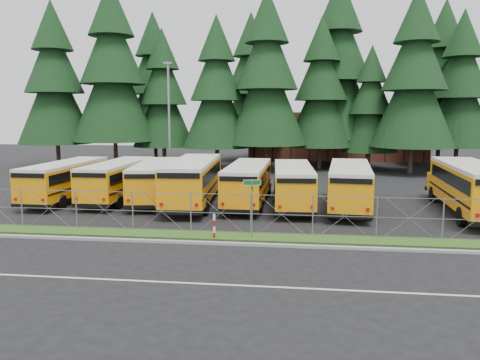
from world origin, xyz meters
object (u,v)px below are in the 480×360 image
object	(u,v)px
bus_4	(248,184)
bus_0	(69,181)
bus_1	(120,181)
light_standard	(169,118)
bus_6	(349,187)
bus_east	(469,189)
street_sign	(252,196)
bus_3	(194,182)
bus_2	(156,182)
bus_5	(293,186)
striped_bollard	(214,226)

from	to	relation	value
bus_4	bus_0	bearing A→B (deg)	-179.02
bus_1	light_standard	distance (m)	9.98
bus_6	bus_east	world-z (taller)	bus_east
bus_0	street_sign	size ratio (longest dim) A/B	3.56
bus_1	bus_3	size ratio (longest dim) A/B	0.90
bus_2	light_standard	bearing A→B (deg)	91.64
bus_2	street_sign	bearing A→B (deg)	-57.89
bus_4	bus_2	bearing A→B (deg)	176.69
bus_1	bus_6	distance (m)	15.24
bus_1	bus_4	xyz separation A→B (m)	(8.86, -0.50, 0.01)
light_standard	bus_2	bearing A→B (deg)	-80.40
bus_0	bus_2	bearing A→B (deg)	5.87
bus_1	bus_5	distance (m)	11.75
bus_4	bus_1	bearing A→B (deg)	177.58
bus_0	street_sign	xyz separation A→B (m)	(13.34, -8.28, 0.72)
bus_6	bus_5	bearing A→B (deg)	-178.07
bus_east	striped_bollard	bearing A→B (deg)	-148.52
bus_4	bus_5	bearing A→B (deg)	-5.24
street_sign	striped_bollard	world-z (taller)	street_sign
bus_1	bus_6	size ratio (longest dim) A/B	0.96
bus_5	bus_east	distance (m)	10.28
bus_6	street_sign	xyz separation A→B (m)	(-5.29, -7.81, 0.67)
bus_4	bus_3	bearing A→B (deg)	-171.74
bus_2	striped_bollard	distance (m)	10.68
bus_4	bus_6	distance (m)	6.37
bus_3	striped_bollard	world-z (taller)	bus_3
bus_0	bus_6	xyz separation A→B (m)	(18.63, -0.47, 0.05)
bus_2	bus_6	world-z (taller)	bus_6
street_sign	striped_bollard	size ratio (longest dim) A/B	2.34
bus_3	bus_1	bearing A→B (deg)	166.47
bus_2	bus_4	xyz separation A→B (m)	(6.32, -0.45, 0.02)
bus_3	striped_bollard	size ratio (longest dim) A/B	9.32
bus_3	light_standard	bearing A→B (deg)	110.21
bus_1	street_sign	distance (m)	13.29
light_standard	street_sign	bearing A→B (deg)	-63.43
light_standard	bus_1	bearing A→B (deg)	-96.42
bus_0	bus_east	size ratio (longest dim) A/B	0.88
bus_3	street_sign	bearing A→B (deg)	-63.47
bus_3	street_sign	size ratio (longest dim) A/B	3.98
bus_2	street_sign	xyz separation A→B (m)	(7.38, -8.77, 0.73)
bus_east	street_sign	world-z (taller)	bus_east
bus_4	street_sign	size ratio (longest dim) A/B	3.59
bus_4	street_sign	xyz separation A→B (m)	(1.06, -8.32, 0.71)
bus_3	bus_6	world-z (taller)	bus_3
bus_1	light_standard	size ratio (longest dim) A/B	0.99
bus_2	bus_3	distance (m)	2.98
bus_1	bus_6	bearing A→B (deg)	-3.41
bus_5	light_standard	distance (m)	15.10
bus_east	light_standard	distance (m)	23.90
bus_1	bus_3	bearing A→B (deg)	-9.66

